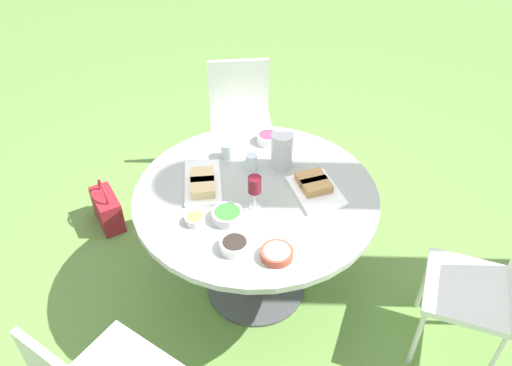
{
  "coord_description": "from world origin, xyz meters",
  "views": [
    {
      "loc": [
        1.71,
        -0.99,
        2.43
      ],
      "look_at": [
        0.0,
        0.0,
        0.82
      ],
      "focal_mm": 35.0,
      "sensor_mm": 36.0,
      "label": 1
    }
  ],
  "objects_px": {
    "chair_near_left": "(240,113)",
    "handbag": "(107,209)",
    "chair_far_back": "(490,285)",
    "dining_table": "(256,210)",
    "wine_glass": "(255,186)",
    "water_pitcher": "(282,150)"
  },
  "relations": [
    {
      "from": "handbag",
      "to": "chair_near_left",
      "type": "bearing_deg",
      "value": 93.56
    },
    {
      "from": "water_pitcher",
      "to": "handbag",
      "type": "height_order",
      "value": "water_pitcher"
    },
    {
      "from": "dining_table",
      "to": "chair_far_back",
      "type": "distance_m",
      "value": 1.21
    },
    {
      "from": "chair_far_back",
      "to": "handbag",
      "type": "relative_size",
      "value": 2.42
    },
    {
      "from": "wine_glass",
      "to": "chair_far_back",
      "type": "bearing_deg",
      "value": 45.18
    },
    {
      "from": "wine_glass",
      "to": "chair_near_left",
      "type": "bearing_deg",
      "value": 154.75
    },
    {
      "from": "chair_near_left",
      "to": "handbag",
      "type": "distance_m",
      "value": 1.16
    },
    {
      "from": "chair_far_back",
      "to": "handbag",
      "type": "bearing_deg",
      "value": -144.63
    },
    {
      "from": "chair_near_left",
      "to": "wine_glass",
      "type": "distance_m",
      "value": 1.35
    },
    {
      "from": "handbag",
      "to": "chair_far_back",
      "type": "bearing_deg",
      "value": 35.37
    },
    {
      "from": "chair_far_back",
      "to": "water_pitcher",
      "type": "xyz_separation_m",
      "value": [
        -1.06,
        -0.54,
        0.34
      ]
    },
    {
      "from": "chair_near_left",
      "to": "chair_far_back",
      "type": "relative_size",
      "value": 1.0
    },
    {
      "from": "chair_near_left",
      "to": "handbag",
      "type": "relative_size",
      "value": 2.42
    },
    {
      "from": "dining_table",
      "to": "wine_glass",
      "type": "xyz_separation_m",
      "value": [
        0.1,
        -0.06,
        0.26
      ]
    },
    {
      "from": "chair_near_left",
      "to": "wine_glass",
      "type": "relative_size",
      "value": 4.72
    },
    {
      "from": "chair_near_left",
      "to": "wine_glass",
      "type": "xyz_separation_m",
      "value": [
        1.17,
        -0.55,
        0.37
      ]
    },
    {
      "from": "wine_glass",
      "to": "handbag",
      "type": "distance_m",
      "value": 1.45
    },
    {
      "from": "chair_near_left",
      "to": "water_pitcher",
      "type": "height_order",
      "value": "water_pitcher"
    },
    {
      "from": "wine_glass",
      "to": "handbag",
      "type": "height_order",
      "value": "wine_glass"
    },
    {
      "from": "dining_table",
      "to": "handbag",
      "type": "xyz_separation_m",
      "value": [
        -1.01,
        -0.6,
        -0.51
      ]
    },
    {
      "from": "water_pitcher",
      "to": "dining_table",
      "type": "bearing_deg",
      "value": -61.76
    },
    {
      "from": "chair_far_back",
      "to": "handbag",
      "type": "height_order",
      "value": "chair_far_back"
    }
  ]
}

